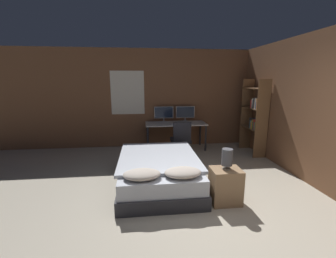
{
  "coord_description": "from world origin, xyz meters",
  "views": [
    {
      "loc": [
        -0.91,
        -2.42,
        1.86
      ],
      "look_at": [
        -0.34,
        2.65,
        0.75
      ],
      "focal_mm": 24.0,
      "sensor_mm": 36.0,
      "label": 1
    }
  ],
  "objects_px": {
    "nightstand": "(225,186)",
    "bookshelf": "(256,114)",
    "monitor_left": "(164,113)",
    "computer_mouse": "(187,124)",
    "bed": "(159,171)",
    "monitor_right": "(185,113)",
    "office_chair": "(181,143)",
    "desk": "(176,126)",
    "keyboard": "(177,124)",
    "bedside_lamp": "(227,158)"
  },
  "relations": [
    {
      "from": "desk",
      "to": "keyboard",
      "type": "height_order",
      "value": "keyboard"
    },
    {
      "from": "nightstand",
      "to": "monitor_right",
      "type": "relative_size",
      "value": 1.03
    },
    {
      "from": "bed",
      "to": "desk",
      "type": "bearing_deg",
      "value": 73.82
    },
    {
      "from": "desk",
      "to": "bookshelf",
      "type": "height_order",
      "value": "bookshelf"
    },
    {
      "from": "bed",
      "to": "keyboard",
      "type": "relative_size",
      "value": 5.59
    },
    {
      "from": "bed",
      "to": "bookshelf",
      "type": "relative_size",
      "value": 1.06
    },
    {
      "from": "monitor_right",
      "to": "keyboard",
      "type": "height_order",
      "value": "monitor_right"
    },
    {
      "from": "bookshelf",
      "to": "monitor_right",
      "type": "bearing_deg",
      "value": 151.07
    },
    {
      "from": "monitor_right",
      "to": "monitor_left",
      "type": "bearing_deg",
      "value": 180.0
    },
    {
      "from": "bookshelf",
      "to": "desk",
      "type": "bearing_deg",
      "value": 161.09
    },
    {
      "from": "monitor_left",
      "to": "office_chair",
      "type": "relative_size",
      "value": 0.59
    },
    {
      "from": "monitor_left",
      "to": "keyboard",
      "type": "xyz_separation_m",
      "value": [
        0.3,
        -0.47,
        -0.24
      ]
    },
    {
      "from": "monitor_right",
      "to": "office_chair",
      "type": "xyz_separation_m",
      "value": [
        -0.28,
        -0.97,
        -0.61
      ]
    },
    {
      "from": "bedside_lamp",
      "to": "monitor_left",
      "type": "xyz_separation_m",
      "value": [
        -0.65,
        3.11,
        0.24
      ]
    },
    {
      "from": "monitor_right",
      "to": "computer_mouse",
      "type": "relative_size",
      "value": 7.58
    },
    {
      "from": "office_chair",
      "to": "monitor_right",
      "type": "bearing_deg",
      "value": 73.75
    },
    {
      "from": "computer_mouse",
      "to": "bookshelf",
      "type": "distance_m",
      "value": 1.73
    },
    {
      "from": "monitor_left",
      "to": "computer_mouse",
      "type": "height_order",
      "value": "monitor_left"
    },
    {
      "from": "desk",
      "to": "monitor_left",
      "type": "xyz_separation_m",
      "value": [
        -0.3,
        0.24,
        0.32
      ]
    },
    {
      "from": "desk",
      "to": "computer_mouse",
      "type": "bearing_deg",
      "value": -40.99
    },
    {
      "from": "office_chair",
      "to": "bed",
      "type": "bearing_deg",
      "value": -114.56
    },
    {
      "from": "bed",
      "to": "monitor_right",
      "type": "height_order",
      "value": "monitor_right"
    },
    {
      "from": "bed",
      "to": "office_chair",
      "type": "xyz_separation_m",
      "value": [
        0.64,
        1.4,
        0.1
      ]
    },
    {
      "from": "keyboard",
      "to": "bookshelf",
      "type": "distance_m",
      "value": 1.99
    },
    {
      "from": "desk",
      "to": "monitor_right",
      "type": "relative_size",
      "value": 3.08
    },
    {
      "from": "nightstand",
      "to": "bookshelf",
      "type": "distance_m",
      "value": 2.82
    },
    {
      "from": "monitor_left",
      "to": "monitor_right",
      "type": "bearing_deg",
      "value": 0.0
    },
    {
      "from": "desk",
      "to": "monitor_left",
      "type": "height_order",
      "value": "monitor_left"
    },
    {
      "from": "office_chair",
      "to": "bookshelf",
      "type": "height_order",
      "value": "bookshelf"
    },
    {
      "from": "bedside_lamp",
      "to": "computer_mouse",
      "type": "distance_m",
      "value": 2.64
    },
    {
      "from": "nightstand",
      "to": "monitor_right",
      "type": "xyz_separation_m",
      "value": [
        -0.05,
        3.11,
        0.69
      ]
    },
    {
      "from": "keyboard",
      "to": "desk",
      "type": "bearing_deg",
      "value": 90.0
    },
    {
      "from": "bed",
      "to": "nightstand",
      "type": "bearing_deg",
      "value": -37.26
    },
    {
      "from": "nightstand",
      "to": "keyboard",
      "type": "bearing_deg",
      "value": 97.57
    },
    {
      "from": "bed",
      "to": "computer_mouse",
      "type": "relative_size",
      "value": 28.52
    },
    {
      "from": "nightstand",
      "to": "keyboard",
      "type": "height_order",
      "value": "keyboard"
    },
    {
      "from": "monitor_left",
      "to": "bed",
      "type": "bearing_deg",
      "value": -97.58
    },
    {
      "from": "bedside_lamp",
      "to": "office_chair",
      "type": "xyz_separation_m",
      "value": [
        -0.33,
        2.14,
        -0.37
      ]
    },
    {
      "from": "nightstand",
      "to": "computer_mouse",
      "type": "height_order",
      "value": "computer_mouse"
    },
    {
      "from": "bedside_lamp",
      "to": "office_chair",
      "type": "relative_size",
      "value": 0.35
    },
    {
      "from": "desk",
      "to": "keyboard",
      "type": "xyz_separation_m",
      "value": [
        -0.0,
        -0.23,
        0.09
      ]
    },
    {
      "from": "office_chair",
      "to": "keyboard",
      "type": "bearing_deg",
      "value": 92.32
    },
    {
      "from": "bed",
      "to": "bookshelf",
      "type": "xyz_separation_m",
      "value": [
        2.54,
        1.47,
        0.78
      ]
    },
    {
      "from": "nightstand",
      "to": "monitor_left",
      "type": "distance_m",
      "value": 3.25
    },
    {
      "from": "monitor_left",
      "to": "nightstand",
      "type": "bearing_deg",
      "value": -78.12
    },
    {
      "from": "nightstand",
      "to": "monitor_left",
      "type": "bearing_deg",
      "value": 101.88
    },
    {
      "from": "monitor_right",
      "to": "office_chair",
      "type": "relative_size",
      "value": 0.59
    },
    {
      "from": "monitor_left",
      "to": "computer_mouse",
      "type": "xyz_separation_m",
      "value": [
        0.57,
        -0.47,
        -0.23
      ]
    },
    {
      "from": "monitor_left",
      "to": "monitor_right",
      "type": "height_order",
      "value": "same"
    },
    {
      "from": "desk",
      "to": "monitor_left",
      "type": "distance_m",
      "value": 0.5
    }
  ]
}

